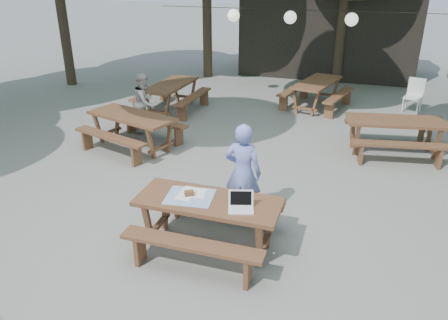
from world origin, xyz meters
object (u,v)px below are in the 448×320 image
main_picnic_table (209,222)px  picnic_table_nw (133,131)px  woman (243,173)px  plastic_chair (412,102)px  second_person (145,102)px

main_picnic_table → picnic_table_nw: (-2.83, 2.99, 0.00)m
woman → main_picnic_table: bearing=76.5°
woman → plastic_chair: size_ratio=1.76×
picnic_table_nw → second_person: size_ratio=1.61×
main_picnic_table → picnic_table_nw: same height
picnic_table_nw → second_person: (-0.23, 1.06, 0.32)m
second_person → plastic_chair: (6.24, 3.59, -0.45)m
main_picnic_table → plastic_chair: size_ratio=2.22×
main_picnic_table → second_person: bearing=127.1°
picnic_table_nw → second_person: second_person is taller
main_picnic_table → woman: 1.01m
woman → plastic_chair: woman is taller
picnic_table_nw → woman: size_ratio=1.44×
woman → plastic_chair: 7.38m
woman → second_person: bearing=-41.9°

